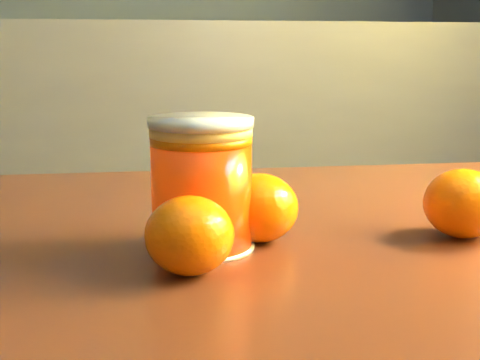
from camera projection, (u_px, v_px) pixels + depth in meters
name	position (u px, v px, depth m)	size (l,w,h in m)	color
table	(346.00, 335.00, 0.59)	(1.02, 0.78, 0.70)	#592916
juice_glass	(202.00, 185.00, 0.54)	(0.08, 0.08, 0.11)	#FF3705
orange_front	(259.00, 208.00, 0.56)	(0.07, 0.07, 0.06)	#FF6905
orange_back	(463.00, 203.00, 0.57)	(0.07, 0.07, 0.06)	#FF6905
orange_extra	(190.00, 235.00, 0.49)	(0.07, 0.07, 0.06)	#FF6905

